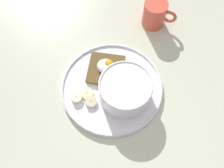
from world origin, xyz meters
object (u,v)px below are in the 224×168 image
object	(u,v)px
oatmeal_bowl	(125,90)
banana_slice_front	(87,93)
coffee_mug	(155,14)
banana_slice_back	(77,98)
toast_slice	(106,69)
poached_egg	(106,66)
banana_slice_left	(91,102)

from	to	relation	value
oatmeal_bowl	banana_slice_front	xyz separation A→B (cm)	(9.93, 2.81, -2.93)
oatmeal_bowl	coffee_mug	world-z (taller)	coffee_mug
banana_slice_back	toast_slice	bearing A→B (deg)	-114.13
poached_egg	banana_slice_left	world-z (taller)	poached_egg
toast_slice	banana_slice_left	xyz separation A→B (cm)	(0.71, 10.71, -0.02)
banana_slice_left	banana_slice_back	distance (cm)	4.15
oatmeal_bowl	banana_slice_left	xyz separation A→B (cm)	(8.07, 4.85, -2.78)
poached_egg	banana_slice_front	distance (cm)	9.43
banana_slice_back	coffee_mug	bearing A→B (deg)	-112.64
oatmeal_bowl	poached_egg	xyz separation A→B (cm)	(7.23, -5.97, -0.79)
oatmeal_bowl	banana_slice_left	bearing A→B (deg)	31.01
poached_egg	coffee_mug	size ratio (longest dim) A/B	0.48
poached_egg	banana_slice_back	xyz separation A→B (cm)	(4.98, 10.97, -1.94)
banana_slice_left	banana_slice_back	size ratio (longest dim) A/B	1.27
oatmeal_bowl	poached_egg	distance (cm)	9.42
banana_slice_left	coffee_mug	xyz separation A→B (cm)	(-9.55, -32.71, 2.66)
toast_slice	banana_slice_front	size ratio (longest dim) A/B	3.20
banana_slice_front	banana_slice_back	bearing A→B (deg)	43.64
toast_slice	coffee_mug	world-z (taller)	coffee_mug
toast_slice	banana_slice_back	xyz separation A→B (cm)	(4.86, 10.85, 0.03)
banana_slice_front	banana_slice_left	bearing A→B (deg)	132.37
toast_slice	poached_egg	size ratio (longest dim) A/B	2.27
poached_egg	banana_slice_front	bearing A→B (deg)	72.96
banana_slice_front	banana_slice_left	size ratio (longest dim) A/B	0.84
toast_slice	banana_slice_back	world-z (taller)	banana_slice_back
banana_slice_left	oatmeal_bowl	bearing A→B (deg)	-148.99
oatmeal_bowl	toast_slice	xyz separation A→B (cm)	(7.36, -5.86, -2.76)
banana_slice_left	toast_slice	bearing A→B (deg)	-93.79
banana_slice_front	poached_egg	bearing A→B (deg)	-107.04
poached_egg	coffee_mug	distance (cm)	23.57
coffee_mug	banana_slice_front	bearing A→B (deg)	69.58
poached_egg	oatmeal_bowl	bearing A→B (deg)	140.45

